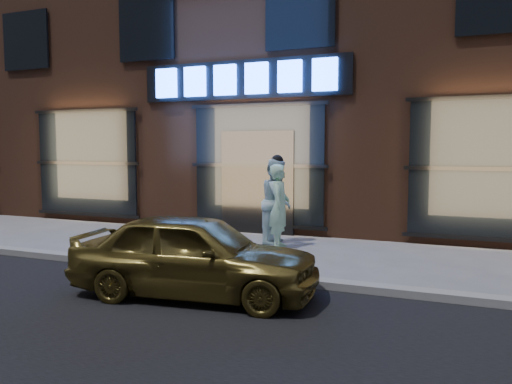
% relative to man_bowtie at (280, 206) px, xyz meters
% --- Properties ---
extents(ground, '(90.00, 90.00, 0.00)m').
position_rel_man_bowtie_xyz_m(ground, '(-1.06, -2.48, -0.84)').
color(ground, slate).
rests_on(ground, ground).
extents(curb, '(60.00, 0.25, 0.12)m').
position_rel_man_bowtie_xyz_m(curb, '(-1.06, -2.48, -0.78)').
color(curb, gray).
rests_on(curb, ground).
extents(storefront_building, '(30.20, 8.28, 10.30)m').
position_rel_man_bowtie_xyz_m(storefront_building, '(-1.06, 5.50, 4.30)').
color(storefront_building, '#54301E').
rests_on(storefront_building, ground).
extents(man_bowtie, '(0.50, 0.68, 1.69)m').
position_rel_man_bowtie_xyz_m(man_bowtie, '(0.00, 0.00, 0.00)').
color(man_bowtie, '#A7DBB7').
rests_on(man_bowtie, ground).
extents(man_cap, '(0.70, 0.88, 1.79)m').
position_rel_man_bowtie_xyz_m(man_cap, '(-0.21, 0.45, 0.05)').
color(man_cap, silver).
rests_on(man_cap, ground).
extents(gold_sedan, '(3.50, 1.73, 1.15)m').
position_rel_man_bowtie_xyz_m(gold_sedan, '(0.01, -3.53, -0.27)').
color(gold_sedan, brown).
rests_on(gold_sedan, ground).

